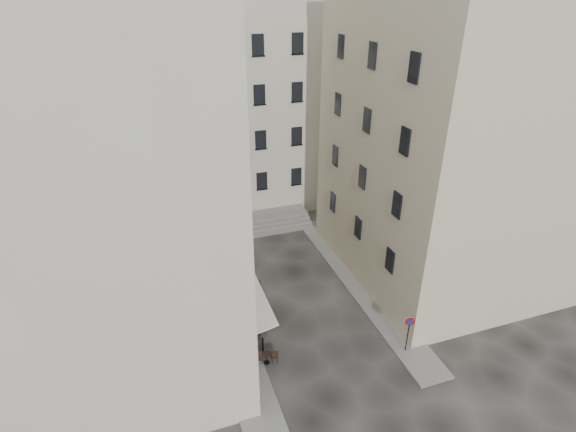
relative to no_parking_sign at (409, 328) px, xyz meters
name	(u,v)px	position (x,y,z in m)	size (l,w,h in m)	color
ground	(312,327)	(-4.12, 3.53, -1.71)	(90.00, 90.00, 0.00)	black
sidewalk_left	(222,301)	(-8.62, 7.53, -1.65)	(2.00, 22.00, 0.12)	slate
sidewalk_right	(358,282)	(0.38, 6.53, -1.65)	(2.00, 18.00, 0.12)	slate
building_left	(86,165)	(-14.62, 6.53, 8.60)	(12.20, 16.20, 20.60)	beige
building_right	(451,139)	(6.38, 7.03, 7.60)	(12.20, 14.20, 18.60)	beige
building_back	(221,98)	(-5.12, 22.53, 7.60)	(18.20, 10.20, 18.60)	beige
cafe_storefront	(234,306)	(-8.44, 4.53, 0.17)	(1.74, 7.30, 3.50)	#470C0A
stone_steps	(256,224)	(-4.12, 16.11, -1.31)	(9.00, 3.15, 0.80)	slate
bollard_near	(263,344)	(-7.37, 2.53, -1.18)	(0.12, 0.12, 0.98)	black
bollard_mid	(247,305)	(-7.37, 6.03, -1.18)	(0.12, 0.12, 0.98)	black
bollard_far	(234,274)	(-7.37, 9.53, -1.18)	(0.12, 0.12, 0.98)	black
no_parking_sign	(409,328)	(0.00, 0.00, 0.00)	(0.52, 0.22, 2.41)	black
bistro_table_a	(267,357)	(-7.41, 1.66, -1.29)	(1.16, 0.55, 0.82)	black
bistro_table_b	(254,328)	(-7.51, 3.92, -1.19)	(1.42, 0.67, 1.00)	black
bistro_table_c	(246,316)	(-7.65, 5.13, -1.22)	(1.36, 0.64, 0.95)	black
bistro_table_d	(254,301)	(-6.85, 6.40, -1.30)	(1.14, 0.53, 0.80)	black
bistro_table_e	(232,281)	(-7.72, 8.80, -1.21)	(1.39, 0.65, 0.98)	black
pedestrian	(258,292)	(-6.52, 6.56, -0.78)	(0.68, 0.44, 1.85)	black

